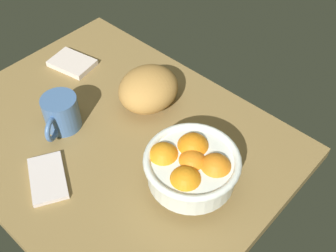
{
  "coord_description": "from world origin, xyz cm",
  "views": [
    {
      "loc": [
        -54.37,
        39.75,
        74.71
      ],
      "look_at": [
        -11.06,
        -7.68,
        5.0
      ],
      "focal_mm": 44.1,
      "sensor_mm": 36.0,
      "label": 1
    }
  ],
  "objects_px": {
    "fruit_bowl": "(191,166)",
    "bread_loaf": "(148,89)",
    "napkin_spare": "(72,63)",
    "napkin_folded": "(48,178)",
    "mug": "(61,114)"
  },
  "relations": [
    {
      "from": "napkin_spare",
      "to": "mug",
      "type": "relative_size",
      "value": 1.0
    },
    {
      "from": "napkin_folded",
      "to": "mug",
      "type": "xyz_separation_m",
      "value": [
        0.1,
        -0.12,
        0.04
      ]
    },
    {
      "from": "mug",
      "to": "fruit_bowl",
      "type": "bearing_deg",
      "value": -167.33
    },
    {
      "from": "bread_loaf",
      "to": "napkin_folded",
      "type": "bearing_deg",
      "value": 90.71
    },
    {
      "from": "napkin_spare",
      "to": "napkin_folded",
      "type": "bearing_deg",
      "value": 133.57
    },
    {
      "from": "fruit_bowl",
      "to": "mug",
      "type": "height_order",
      "value": "fruit_bowl"
    },
    {
      "from": "fruit_bowl",
      "to": "bread_loaf",
      "type": "distance_m",
      "value": 0.27
    },
    {
      "from": "fruit_bowl",
      "to": "napkin_spare",
      "type": "xyz_separation_m",
      "value": [
        0.51,
        -0.09,
        -0.06
      ]
    },
    {
      "from": "bread_loaf",
      "to": "napkin_spare",
      "type": "distance_m",
      "value": 0.27
    },
    {
      "from": "napkin_folded",
      "to": "napkin_spare",
      "type": "xyz_separation_m",
      "value": [
        0.27,
        -0.29,
        0.0
      ]
    },
    {
      "from": "napkin_folded",
      "to": "napkin_spare",
      "type": "height_order",
      "value": "napkin_spare"
    },
    {
      "from": "fruit_bowl",
      "to": "napkin_spare",
      "type": "height_order",
      "value": "fruit_bowl"
    },
    {
      "from": "fruit_bowl",
      "to": "bread_loaf",
      "type": "relative_size",
      "value": 1.25
    },
    {
      "from": "bread_loaf",
      "to": "napkin_spare",
      "type": "xyz_separation_m",
      "value": [
        0.27,
        0.04,
        -0.04
      ]
    },
    {
      "from": "napkin_folded",
      "to": "napkin_spare",
      "type": "relative_size",
      "value": 1.07
    }
  ]
}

